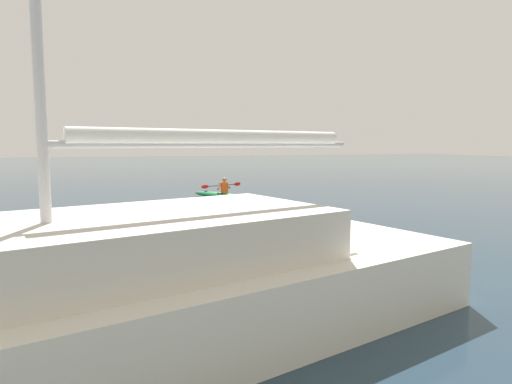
{
  "coord_description": "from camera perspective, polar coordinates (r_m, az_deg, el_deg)",
  "views": [
    {
      "loc": [
        4.45,
        18.04,
        2.51
      ],
      "look_at": [
        -0.65,
        3.7,
        0.88
      ],
      "focal_mm": 31.17,
      "sensor_mm": 36.0,
      "label": 1
    }
  ],
  "objects": [
    {
      "name": "ground_plane",
      "position": [
        18.74,
        -5.69,
        -1.62
      ],
      "size": [
        160.0,
        160.0,
        0.0
      ],
      "primitive_type": "plane",
      "color": "#233847"
    },
    {
      "name": "kayak",
      "position": [
        20.36,
        -4.19,
        -0.54
      ],
      "size": [
        2.31,
        4.16,
        0.32
      ],
      "color": "#19723F",
      "rests_on": "ground"
    },
    {
      "name": "kayaker",
      "position": [
        20.28,
        -4.12,
        0.74
      ],
      "size": [
        2.14,
        1.0,
        0.71
      ],
      "color": "#E04C14",
      "rests_on": "kayak"
    },
    {
      "name": "sailboat_white_sloop",
      "position": [
        5.8,
        -17.09,
        -12.51
      ],
      "size": [
        10.87,
        5.65,
        13.51
      ],
      "color": "silver",
      "rests_on": "ground"
    }
  ]
}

